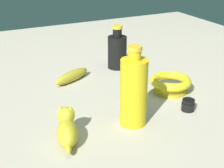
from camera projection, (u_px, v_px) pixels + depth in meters
ground at (112, 95)px, 1.13m from camera, size 2.00×2.00×0.00m
banana at (72, 76)px, 1.23m from camera, size 0.16×0.11×0.04m
nail_polish_jar at (188, 105)px, 1.03m from camera, size 0.04×0.04×0.04m
bottle_short at (117, 51)px, 1.34m from camera, size 0.07×0.07×0.17m
bottle_tall at (134, 91)px, 0.92m from camera, size 0.07×0.07×0.23m
bowl at (171, 83)px, 1.14m from camera, size 0.14×0.14×0.05m
cat_figurine at (67, 129)px, 0.86m from camera, size 0.08×0.14×0.09m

